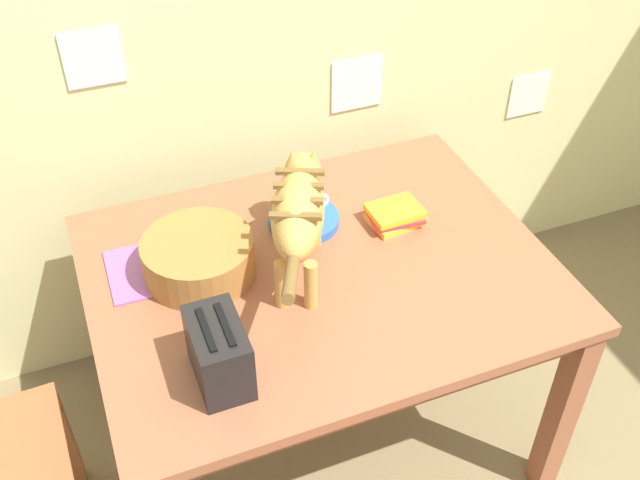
# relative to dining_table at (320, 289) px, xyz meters

# --- Properties ---
(wall_rear) EXTENTS (4.84, 0.11, 2.50)m
(wall_rear) POSITION_rel_dining_table_xyz_m (0.08, 0.67, 0.59)
(wall_rear) COLOR beige
(wall_rear) RESTS_ON ground_plane
(dining_table) EXTENTS (1.28, 1.00, 0.75)m
(dining_table) POSITION_rel_dining_table_xyz_m (0.00, 0.00, 0.00)
(dining_table) COLOR #965439
(dining_table) RESTS_ON ground_plane
(cat) EXTENTS (0.30, 0.59, 0.29)m
(cat) POSITION_rel_dining_table_xyz_m (-0.05, 0.02, 0.29)
(cat) COLOR #C59145
(cat) RESTS_ON dining_table
(saucer_bowl) EXTENTS (0.21, 0.21, 0.03)m
(saucer_bowl) POSITION_rel_dining_table_xyz_m (0.03, 0.20, 0.10)
(saucer_bowl) COLOR blue
(saucer_bowl) RESTS_ON dining_table
(coffee_mug) EXTENTS (0.13, 0.09, 0.08)m
(coffee_mug) POSITION_rel_dining_table_xyz_m (0.03, 0.20, 0.15)
(coffee_mug) COLOR white
(coffee_mug) RESTS_ON saucer_bowl
(magazine) EXTENTS (0.29, 0.24, 0.01)m
(magazine) POSITION_rel_dining_table_xyz_m (-0.42, 0.17, 0.09)
(magazine) COLOR #9C58A1
(magazine) RESTS_ON dining_table
(book_stack) EXTENTS (0.17, 0.14, 0.05)m
(book_stack) POSITION_rel_dining_table_xyz_m (0.28, 0.11, 0.11)
(book_stack) COLOR yellow
(book_stack) RESTS_ON dining_table
(wicker_basket) EXTENTS (0.31, 0.31, 0.11)m
(wicker_basket) POSITION_rel_dining_table_xyz_m (-0.32, 0.10, 0.14)
(wicker_basket) COLOR #9F6A31
(wicker_basket) RESTS_ON dining_table
(toaster) EXTENTS (0.12, 0.20, 0.18)m
(toaster) POSITION_rel_dining_table_xyz_m (-0.36, -0.28, 0.17)
(toaster) COLOR black
(toaster) RESTS_ON dining_table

